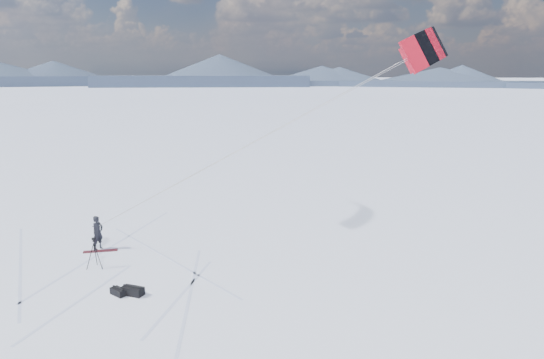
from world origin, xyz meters
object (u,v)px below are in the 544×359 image
(tripod, at_px, (94,248))
(gear_bag_b, at_px, (118,292))
(snowkiter, at_px, (99,249))
(gear_bag_a, at_px, (133,291))
(snowboard, at_px, (101,251))

(tripod, height_order, gear_bag_b, tripod)
(snowkiter, height_order, gear_bag_a, snowkiter)
(snowboard, bearing_deg, gear_bag_b, -78.26)
(snowkiter, bearing_deg, gear_bag_b, -126.91)
(snowkiter, height_order, snowboard, snowkiter)
(snowboard, relative_size, tripod, 1.14)
(snowkiter, bearing_deg, snowboard, -122.35)
(tripod, height_order, gear_bag_a, tripod)
(gear_bag_b, bearing_deg, tripod, 162.73)
(tripod, bearing_deg, snowboard, 125.60)
(snowkiter, bearing_deg, tripod, -136.91)
(tripod, relative_size, gear_bag_b, 1.80)
(snowkiter, distance_m, gear_bag_b, 5.85)
(snowkiter, relative_size, tripod, 1.20)
(snowkiter, distance_m, tripod, 2.71)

